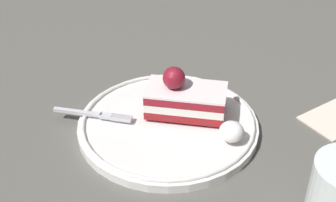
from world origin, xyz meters
TOP-DOWN VIEW (x-y plane):
  - ground_plane at (0.00, 0.00)m, footprint 2.40×2.40m
  - dessert_plate at (-0.02, -0.03)m, footprint 0.25×0.25m
  - cake_slice at (-0.02, -0.06)m, footprint 0.12×0.12m
  - whipped_cream_dollop at (-0.11, -0.07)m, footprint 0.03×0.03m
  - fork at (0.04, 0.05)m, footprint 0.09×0.09m

SIDE VIEW (x-z plane):
  - ground_plane at x=0.00m, z-range 0.00..0.00m
  - dessert_plate at x=-0.02m, z-range 0.00..0.02m
  - fork at x=0.04m, z-range 0.02..0.02m
  - whipped_cream_dollop at x=-0.11m, z-range 0.02..0.04m
  - cake_slice at x=-0.02m, z-range 0.01..0.07m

